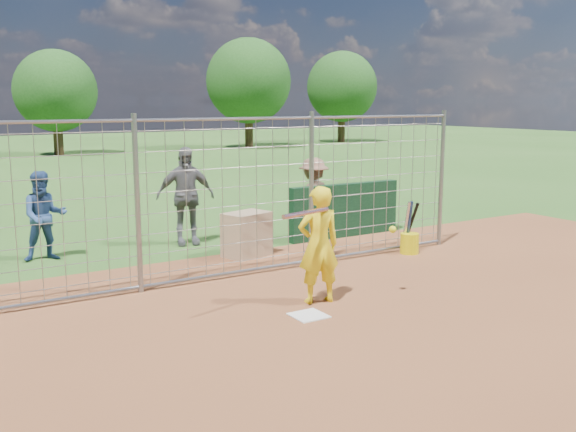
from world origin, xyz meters
TOP-DOWN VIEW (x-y plane):
  - ground at (0.00, 0.00)m, footprint 100.00×100.00m
  - infield_dirt at (0.00, -3.00)m, footprint 18.00×18.00m
  - home_plate at (0.00, -0.20)m, footprint 0.43×0.43m
  - dugout_wall at (3.40, 3.60)m, footprint 2.60×0.20m
  - batter at (0.44, 0.23)m, footprint 0.67×0.51m
  - bystander_a at (-2.27, 4.74)m, footprint 0.83×0.68m
  - bystander_b at (0.33, 4.63)m, footprint 1.19×0.69m
  - bystander_c at (2.82, 3.89)m, footprint 1.09×0.66m
  - equipment_bin at (0.88, 3.15)m, footprint 0.92×0.75m
  - equipment_in_play at (0.41, -0.04)m, footprint 1.87×0.30m
  - bucket_with_bats at (3.51, 1.76)m, footprint 0.34×0.40m
  - backstop_fence at (0.00, 2.00)m, footprint 9.08×0.08m
  - tree_line at (3.13, 28.13)m, footprint 44.66×6.72m

SIDE VIEW (x-z plane):
  - ground at x=0.00m, z-range 0.00..0.00m
  - infield_dirt at x=0.00m, z-range 0.01..0.01m
  - home_plate at x=0.00m, z-range 0.00..0.02m
  - bucket_with_bats at x=3.51m, z-range -0.24..0.73m
  - equipment_bin at x=0.88m, z-range 0.00..0.80m
  - dugout_wall at x=3.40m, z-range 0.00..1.10m
  - bystander_a at x=-2.27m, z-range 0.00..1.58m
  - batter at x=0.44m, z-range 0.00..1.64m
  - bystander_c at x=2.82m, z-range 0.00..1.64m
  - bystander_b at x=0.33m, z-range 0.00..1.91m
  - equipment_in_play at x=0.41m, z-range 1.04..1.47m
  - backstop_fence at x=0.00m, z-range -0.04..2.56m
  - tree_line at x=3.13m, z-range 0.47..6.95m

